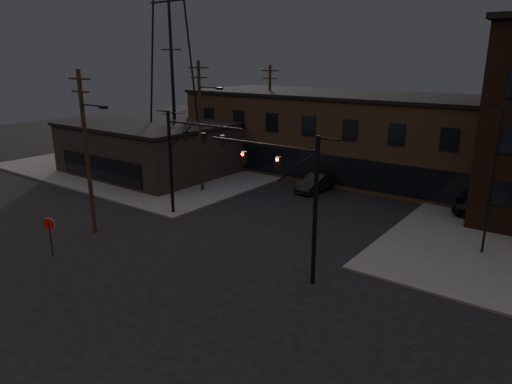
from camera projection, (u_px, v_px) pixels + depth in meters
ground at (167, 280)px, 24.87m from camera, size 140.00×140.00×0.00m
sidewalk_nw at (178, 159)px, 54.40m from camera, size 30.00×30.00×0.15m
building_row at (376, 139)px, 45.28m from camera, size 40.00×12.00×8.00m
building_left at (149, 149)px, 47.96m from camera, size 16.00×12.00×5.00m
traffic_signal_near at (297, 192)px, 23.87m from camera, size 7.12×0.24×8.00m
traffic_signal_far at (182, 152)px, 33.47m from camera, size 7.12×0.24×8.00m
stop_sign at (49, 228)px, 27.42m from camera, size 0.72×0.33×2.48m
utility_pole_near at (87, 149)px, 30.18m from camera, size 3.70×0.28×11.00m
utility_pole_mid at (201, 124)px, 39.91m from camera, size 3.70×0.28×11.50m
utility_pole_far at (270, 114)px, 49.84m from camera, size 2.20×0.28×11.00m
transmission_tower at (171, 50)px, 45.53m from camera, size 7.00×7.00×25.00m
lot_light_a at (494, 168)px, 26.62m from camera, size 1.50×0.28×9.14m
parked_car_lot_a at (490, 209)px, 33.53m from camera, size 5.12×2.23×1.72m
car_crossing at (317, 183)px, 41.46m from camera, size 1.97×4.95×1.60m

